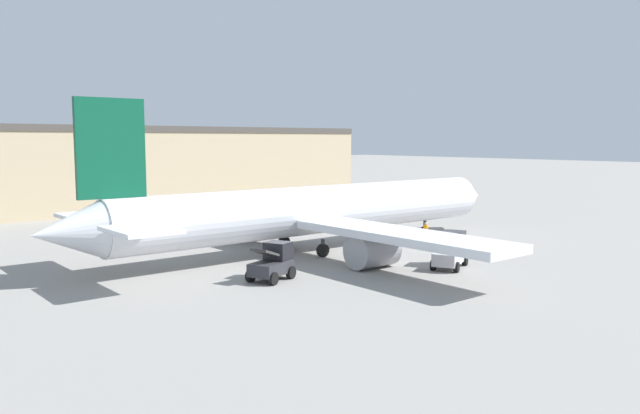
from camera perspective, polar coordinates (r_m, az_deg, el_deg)
The scene contains 5 objects.
ground_plane at distance 45.83m, azimuth 0.00°, elevation -3.94°, with size 400.00×400.00×0.00m, color gray.
airplane at distance 44.81m, azimuth -0.95°, elevation -0.43°, with size 38.70×34.44×10.40m.
ground_crew_worker at distance 49.00m, azimuth 9.64°, elevation -2.30°, with size 0.37×0.37×1.68m.
baggage_tug at distance 40.46m, azimuth 11.88°, elevation -4.00°, with size 3.66×2.79×2.21m.
belt_loader_truck at distance 36.15m, azimuth -4.32°, elevation -5.09°, with size 3.08×2.62×2.13m.
Camera 1 is at (-29.06, -34.51, 8.08)m, focal length 35.00 mm.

